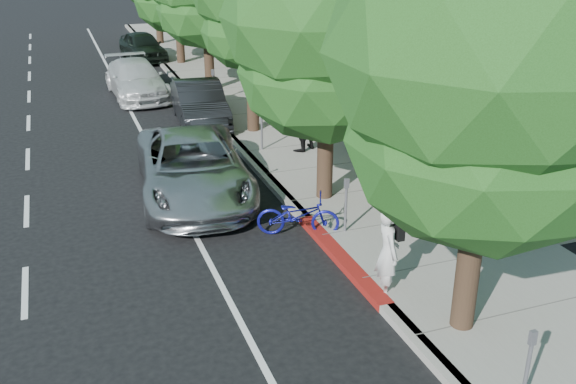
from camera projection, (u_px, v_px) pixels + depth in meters
name	position (u px, v px, depth m)	size (l,w,h in m)	color
ground	(362.00, 284.00, 12.55)	(120.00, 120.00, 0.00)	black
sidewalk	(315.00, 145.00, 20.17)	(4.60, 56.00, 0.15)	gray
curb	(245.00, 154.00, 19.44)	(0.30, 56.00, 0.15)	#9E998E
curb_red_segment	(341.00, 258.00, 13.38)	(0.32, 4.00, 0.15)	maroon
street_tree_0	(494.00, 59.00, 9.28)	(5.08, 5.08, 7.75)	black
street_tree_1	(328.00, 21.00, 14.56)	(4.98, 4.98, 7.42)	black
cyclist	(388.00, 252.00, 11.87)	(0.66, 0.43, 1.80)	silver
bicycle	(298.00, 215.00, 14.37)	(0.65, 1.86, 0.98)	#14158F
silver_suv	(193.00, 167.00, 16.32)	(2.64, 5.73, 1.59)	#B5B6BB
dark_sedan	(200.00, 104.00, 22.28)	(1.56, 4.48, 1.48)	black
white_pickup	(136.00, 79.00, 25.83)	(2.00, 4.92, 1.43)	silver
dark_suv_far	(143.00, 46.00, 32.76)	(1.69, 4.20, 1.43)	black
pedestrian	(301.00, 119.00, 19.14)	(0.94, 0.73, 1.94)	black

